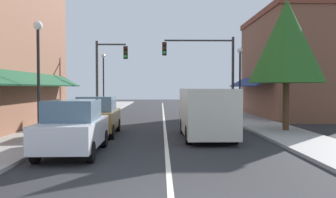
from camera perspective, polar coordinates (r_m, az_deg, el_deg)
name	(u,v)px	position (r m, az deg, el deg)	size (l,w,h in m)	color
ground_plane	(164,120)	(23.98, -0.65, -3.33)	(80.00, 80.00, 0.00)	#28282B
sidewalk_left	(82,119)	(24.56, -13.61, -3.12)	(2.60, 56.00, 0.12)	#A39E99
sidewalk_right	(245,119)	(24.64, 12.27, -3.10)	(2.60, 56.00, 0.12)	#A39E99
lane_center_stripe	(164,120)	(23.98, -0.65, -3.33)	(0.14, 52.00, 0.01)	silver
storefront_right_block	(291,66)	(27.62, 19.14, 5.05)	(6.38, 10.20, 7.51)	brown
parked_car_nearest_left	(73,127)	(11.97, -14.91, -4.41)	(1.84, 4.13, 1.77)	silver
parked_car_second_left	(97,116)	(16.54, -11.24, -2.66)	(1.86, 4.14, 1.77)	brown
van_in_lane	(206,111)	(15.28, 6.11, -2.00)	(2.04, 5.20, 2.12)	beige
traffic_signal_mast_arm	(208,63)	(24.89, 6.48, 5.77)	(5.01, 0.50, 5.67)	#333333
traffic_signal_left_corner	(107,68)	(25.92, -9.75, 4.93)	(2.32, 0.50, 5.50)	#333333
street_lamp_left_near	(38,61)	(15.18, -20.06, 5.80)	(0.36, 0.36, 4.82)	black
street_lamp_right_mid	(240,72)	(23.14, 11.45, 4.32)	(0.36, 0.36, 4.71)	black
street_lamp_left_far	(103,73)	(31.20, -10.30, 4.10)	(0.36, 0.36, 5.10)	black
tree_right_near	(287,42)	(18.17, 18.46, 8.73)	(3.62, 3.62, 6.38)	#4C331E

